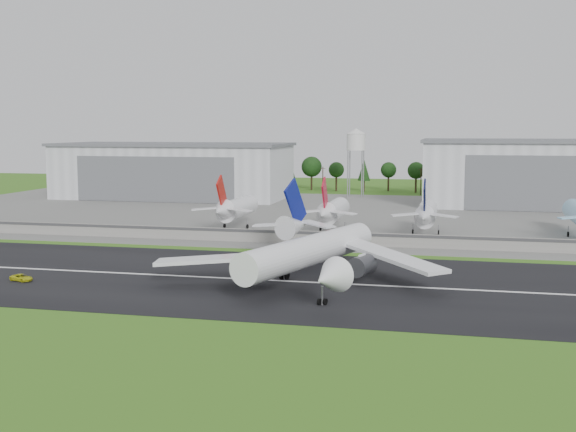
% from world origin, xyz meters
% --- Properties ---
extents(ground, '(600.00, 600.00, 0.00)m').
position_xyz_m(ground, '(0.00, 0.00, 0.00)').
color(ground, '#2B6618').
rests_on(ground, ground).
extents(runway, '(320.00, 60.00, 0.10)m').
position_xyz_m(runway, '(0.00, 10.00, 0.05)').
color(runway, black).
rests_on(runway, ground).
extents(runway_centerline, '(220.00, 1.00, 0.02)m').
position_xyz_m(runway_centerline, '(0.00, 10.00, 0.11)').
color(runway_centerline, white).
rests_on(runway_centerline, runway).
extents(apron, '(320.00, 150.00, 0.10)m').
position_xyz_m(apron, '(0.00, 120.00, 0.05)').
color(apron, slate).
rests_on(apron, ground).
extents(blast_fence, '(240.00, 0.61, 3.50)m').
position_xyz_m(blast_fence, '(0.00, 54.99, 1.81)').
color(blast_fence, gray).
rests_on(blast_fence, ground).
extents(hangar_west, '(97.00, 44.00, 23.20)m').
position_xyz_m(hangar_west, '(-80.00, 164.92, 11.63)').
color(hangar_west, silver).
rests_on(hangar_west, ground).
extents(hangar_east, '(102.00, 47.00, 25.20)m').
position_xyz_m(hangar_east, '(75.00, 164.92, 12.63)').
color(hangar_east, silver).
rests_on(hangar_east, ground).
extents(water_tower, '(8.40, 8.40, 29.40)m').
position_xyz_m(water_tower, '(-5.00, 185.00, 24.55)').
color(water_tower, '#99999E').
rests_on(water_tower, ground).
extents(utility_poles, '(230.00, 3.00, 12.00)m').
position_xyz_m(utility_poles, '(0.00, 200.00, 0.00)').
color(utility_poles, black).
rests_on(utility_poles, ground).
extents(treeline, '(320.00, 16.00, 22.00)m').
position_xyz_m(treeline, '(0.00, 215.00, 0.00)').
color(treeline, black).
rests_on(treeline, ground).
extents(main_airliner, '(54.43, 57.82, 18.17)m').
position_xyz_m(main_airliner, '(9.63, 9.59, 4.89)').
color(main_airliner, white).
rests_on(main_airliner, runway).
extents(ground_vehicle, '(5.17, 3.41, 1.32)m').
position_xyz_m(ground_vehicle, '(-44.79, -1.35, 0.76)').
color(ground_vehicle, gold).
rests_on(ground_vehicle, runway).
extents(parked_jet_red_a, '(7.36, 31.29, 16.73)m').
position_xyz_m(parked_jet_red_a, '(-25.94, 76.57, 6.22)').
color(parked_jet_red_a, white).
rests_on(parked_jet_red_a, ground).
extents(parked_jet_red_b, '(7.36, 31.29, 16.66)m').
position_xyz_m(parked_jet_red_b, '(2.77, 76.56, 6.15)').
color(parked_jet_red_b, white).
rests_on(parked_jet_red_b, ground).
extents(parked_jet_navy, '(7.36, 31.29, 16.57)m').
position_xyz_m(parked_jet_navy, '(28.81, 76.55, 6.07)').
color(parked_jet_navy, silver).
rests_on(parked_jet_navy, ground).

